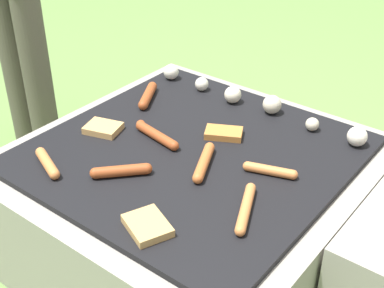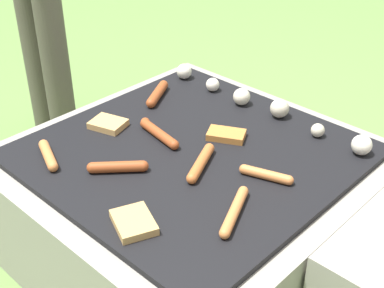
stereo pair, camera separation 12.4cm
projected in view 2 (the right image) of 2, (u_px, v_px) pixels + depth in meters
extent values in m
plane|color=#608442|center=(192.00, 247.00, 1.71)|extent=(14.00, 14.00, 0.00)
cube|color=gray|center=(192.00, 204.00, 1.62)|extent=(0.94, 0.94, 0.35)
cube|color=black|center=(192.00, 153.00, 1.52)|extent=(0.82, 0.82, 0.02)
cylinder|color=#4C473D|center=(36.00, 49.00, 2.16)|extent=(0.11, 0.11, 0.75)
cylinder|color=#4C473D|center=(55.00, 57.00, 2.08)|extent=(0.11, 0.11, 0.75)
cylinder|color=#C6753D|center=(234.00, 211.00, 1.26)|extent=(0.09, 0.16, 0.03)
sphere|color=#C6753D|center=(225.00, 234.00, 1.20)|extent=(0.03, 0.03, 0.03)
sphere|color=#C6753D|center=(243.00, 191.00, 1.33)|extent=(0.03, 0.03, 0.03)
cylinder|color=#93421E|center=(159.00, 133.00, 1.56)|extent=(0.16, 0.05, 0.03)
sphere|color=#93421E|center=(174.00, 145.00, 1.51)|extent=(0.03, 0.03, 0.03)
sphere|color=#93421E|center=(144.00, 123.00, 1.62)|extent=(0.03, 0.03, 0.03)
cylinder|color=#93421E|center=(118.00, 167.00, 1.42)|extent=(0.11, 0.12, 0.03)
sphere|color=#93421E|center=(92.00, 168.00, 1.41)|extent=(0.03, 0.03, 0.03)
sphere|color=#93421E|center=(143.00, 166.00, 1.42)|extent=(0.03, 0.03, 0.03)
cylinder|color=#C6753D|center=(266.00, 175.00, 1.39)|extent=(0.12, 0.06, 0.03)
sphere|color=#C6753D|center=(289.00, 180.00, 1.37)|extent=(0.03, 0.03, 0.03)
sphere|color=#C6753D|center=(244.00, 169.00, 1.41)|extent=(0.03, 0.03, 0.03)
cylinder|color=#B7602D|center=(201.00, 163.00, 1.43)|extent=(0.09, 0.15, 0.03)
sphere|color=#B7602D|center=(209.00, 148.00, 1.49)|extent=(0.03, 0.03, 0.03)
sphere|color=#B7602D|center=(192.00, 178.00, 1.37)|extent=(0.03, 0.03, 0.03)
cylinder|color=#93421E|center=(157.00, 94.00, 1.78)|extent=(0.10, 0.14, 0.03)
sphere|color=#93421E|center=(151.00, 103.00, 1.72)|extent=(0.03, 0.03, 0.03)
sphere|color=#93421E|center=(164.00, 85.00, 1.84)|extent=(0.03, 0.03, 0.03)
cylinder|color=#C6753D|center=(48.00, 155.00, 1.47)|extent=(0.13, 0.07, 0.03)
sphere|color=#C6753D|center=(53.00, 167.00, 1.42)|extent=(0.03, 0.03, 0.03)
sphere|color=#C6753D|center=(44.00, 144.00, 1.51)|extent=(0.03, 0.03, 0.03)
cube|color=#B27033|center=(226.00, 135.00, 1.57)|extent=(0.13, 0.11, 0.02)
cube|color=tan|center=(108.00, 124.00, 1.62)|extent=(0.12, 0.11, 0.02)
cube|color=tan|center=(134.00, 222.00, 1.23)|extent=(0.14, 0.12, 0.02)
sphere|color=silver|center=(184.00, 71.00, 1.91)|extent=(0.05, 0.05, 0.05)
sphere|color=silver|center=(213.00, 85.00, 1.82)|extent=(0.05, 0.05, 0.05)
sphere|color=beige|center=(242.00, 97.00, 1.74)|extent=(0.06, 0.06, 0.06)
sphere|color=beige|center=(280.00, 108.00, 1.66)|extent=(0.06, 0.06, 0.06)
sphere|color=beige|center=(318.00, 130.00, 1.57)|extent=(0.04, 0.04, 0.04)
sphere|color=silver|center=(362.00, 145.00, 1.48)|extent=(0.06, 0.06, 0.06)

